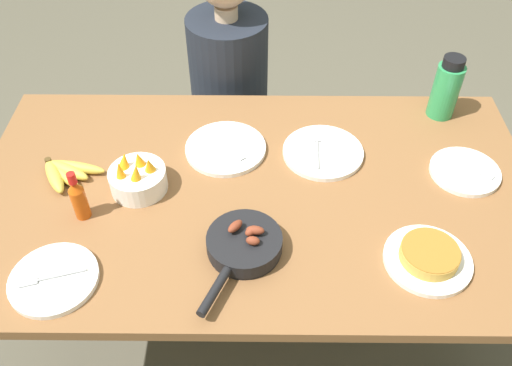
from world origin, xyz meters
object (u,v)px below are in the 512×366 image
frittata_plate_center (429,257)px  fruit_bowl_mango (138,178)px  person_figure (231,119)px  water_bottle (446,88)px  hot_sauce_bottle (78,198)px  skillet (244,245)px  banana_bunch (65,172)px  empty_plate_near_front (226,148)px  empty_plate_far_left (323,152)px  empty_plate_far_right (54,279)px  empty_plate_mid_edge (465,171)px

frittata_plate_center → fruit_bowl_mango: size_ratio=1.37×
person_figure → water_bottle: bearing=-22.4°
frittata_plate_center → hot_sauce_bottle: (-0.94, 0.16, 0.05)m
water_bottle → hot_sauce_bottle: water_bottle is taller
water_bottle → fruit_bowl_mango: bearing=-159.3°
person_figure → fruit_bowl_mango: bearing=-109.1°
skillet → water_bottle: (0.66, 0.61, 0.08)m
banana_bunch → skillet: (0.55, -0.28, 0.01)m
empty_plate_near_front → fruit_bowl_mango: 0.30m
banana_bunch → water_bottle: bearing=14.9°
hot_sauce_bottle → skillet: bearing=-15.3°
banana_bunch → empty_plate_far_left: 0.80m
banana_bunch → fruit_bowl_mango: 0.24m
empty_plate_far_right → empty_plate_near_front: bearing=50.8°
fruit_bowl_mango → hot_sauce_bottle: bearing=-142.1°
empty_plate_far_right → fruit_bowl_mango: bearing=63.9°
frittata_plate_center → empty_plate_far_right: size_ratio=1.01×
skillet → empty_plate_far_left: bearing=172.1°
frittata_plate_center → empty_plate_far_left: 0.49m
fruit_bowl_mango → empty_plate_near_front: bearing=34.6°
empty_plate_far_left → water_bottle: water_bottle is taller
hot_sauce_bottle → empty_plate_near_front: bearing=35.8°
banana_bunch → empty_plate_mid_edge: 1.22m
skillet → water_bottle: water_bottle is taller
empty_plate_far_right → empty_plate_mid_edge: same height
banana_bunch → empty_plate_near_front: 0.50m
empty_plate_mid_edge → hot_sauce_bottle: 1.15m
empty_plate_far_left → person_figure: (-0.33, 0.52, -0.28)m
empty_plate_far_right → fruit_bowl_mango: 0.38m
banana_bunch → empty_plate_far_right: (0.07, -0.38, -0.01)m
frittata_plate_center → person_figure: bearing=121.0°
empty_plate_mid_edge → hot_sauce_bottle: size_ratio=1.29×
frittata_plate_center → empty_plate_far_right: (-0.97, -0.07, -0.01)m
skillet → hot_sauce_bottle: 0.48m
empty_plate_near_front → person_figure: size_ratio=0.21×
empty_plate_far_right → empty_plate_mid_edge: 1.22m
empty_plate_far_left → water_bottle: (0.42, 0.21, 0.10)m
banana_bunch → empty_plate_far_right: 0.39m
frittata_plate_center → person_figure: size_ratio=0.19×
fruit_bowl_mango → water_bottle: water_bottle is taller
empty_plate_far_left → water_bottle: bearing=27.0°
hot_sauce_bottle → person_figure: (0.38, 0.79, -0.34)m
person_figure → empty_plate_far_right: bearing=-111.5°
hot_sauce_bottle → fruit_bowl_mango: bearing=37.9°
frittata_plate_center → hot_sauce_bottle: 0.96m
empty_plate_far_left → empty_plate_far_right: (-0.73, -0.49, 0.00)m
empty_plate_far_right → water_bottle: 1.35m
empty_plate_mid_edge → skillet: bearing=-155.4°
fruit_bowl_mango → hot_sauce_bottle: 0.18m
empty_plate_mid_edge → water_bottle: size_ratio=0.96×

